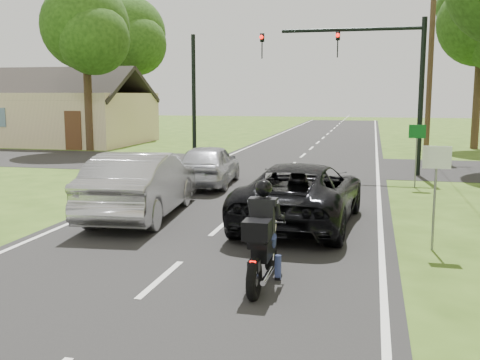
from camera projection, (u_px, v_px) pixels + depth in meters
The scene contains 15 objects.
ground at pixel (161, 279), 9.60m from camera, with size 140.00×140.00×0.00m, color #335016.
road at pixel (268, 186), 19.22m from camera, with size 8.00×100.00×0.01m, color black.
cross_road at pixel (292, 165), 24.99m from camera, with size 60.00×7.00×0.01m, color black.
motorcycle_rider at pixel (262, 244), 9.19m from camera, with size 0.59×2.08×1.79m.
dark_suv at pixel (302, 193), 13.57m from camera, with size 2.49×5.40×1.50m, color black.
silver_sedan at pixel (141, 184), 14.39m from camera, with size 1.77×5.08×1.68m, color #A6A7AB.
silver_suv at pixel (209, 165), 19.30m from camera, with size 1.70×4.22×1.44m, color #AAACB2.
traffic_signal at pixel (372, 68), 21.68m from camera, with size 6.38×0.44×6.00m.
signal_pole_far at pixel (194, 97), 27.64m from camera, with size 0.20×0.20×6.00m, color black.
utility_pole_far at pixel (431, 55), 28.58m from camera, with size 1.60×0.28×10.00m.
sign_white at pixel (436, 172), 11.15m from camera, with size 0.55×0.07×2.12m.
sign_green at pixel (417, 140), 18.80m from camera, with size 0.55×0.07×2.12m.
tree_left_near at pixel (88, 30), 30.30m from camera, with size 5.12×4.96×9.22m.
tree_left_far at pixel (131, 38), 40.25m from camera, with size 5.76×5.58×10.14m.
house at pixel (63, 115), 36.05m from camera, with size 10.20×8.00×4.84m.
Camera 1 is at (3.44, -8.67, 3.14)m, focal length 42.00 mm.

